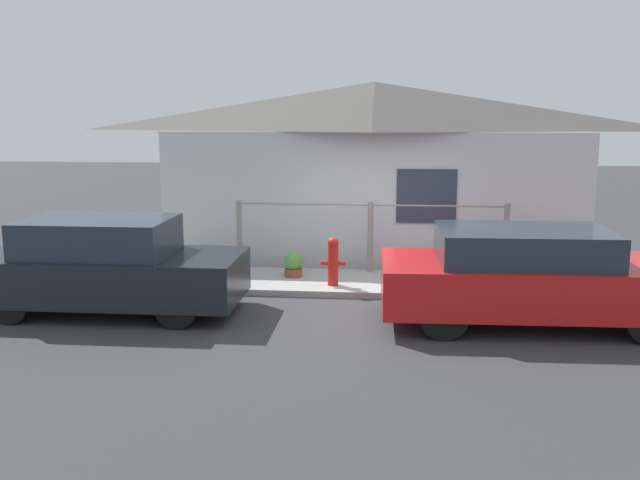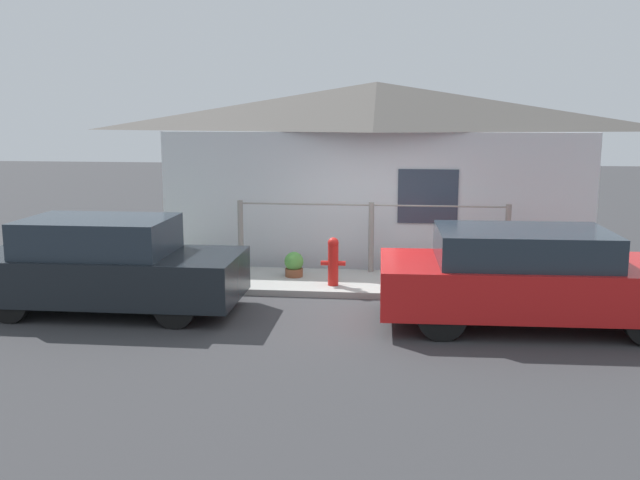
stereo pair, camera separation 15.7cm
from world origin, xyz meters
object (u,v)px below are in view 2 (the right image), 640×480
potted_plant_near_hydrant (294,264)px  potted_plant_corner (472,264)px  fire_hydrant (333,260)px  car_left (107,266)px  potted_plant_by_fence (155,253)px  car_right (530,277)px

potted_plant_near_hydrant → potted_plant_corner: 3.10m
fire_hydrant → potted_plant_near_hydrant: (-0.75, 0.56, -0.21)m
fire_hydrant → potted_plant_corner: fire_hydrant is taller
fire_hydrant → potted_plant_near_hydrant: fire_hydrant is taller
fire_hydrant → potted_plant_corner: size_ratio=1.60×
car_left → potted_plant_by_fence: bearing=89.9°
fire_hydrant → potted_plant_by_fence: (-3.26, 0.54, -0.06)m
car_left → fire_hydrant: (3.24, 1.58, -0.17)m
car_left → potted_plant_near_hydrant: car_left is taller
car_left → potted_plant_by_fence: size_ratio=6.03×
fire_hydrant → potted_plant_near_hydrant: size_ratio=1.85×
potted_plant_near_hydrant → potted_plant_by_fence: 2.51m
car_right → potted_plant_corner: 2.39m
car_right → potted_plant_by_fence: bearing=159.2°
car_right → potted_plant_by_fence: size_ratio=6.62×
potted_plant_by_fence → potted_plant_corner: bearing=1.8°
fire_hydrant → potted_plant_by_fence: bearing=170.7°
car_right → potted_plant_near_hydrant: bearing=147.9°
car_left → fire_hydrant: bearing=25.6°
car_right → potted_plant_corner: bearing=102.3°
potted_plant_near_hydrant → fire_hydrant: bearing=-36.8°
car_right → potted_plant_by_fence: car_right is taller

